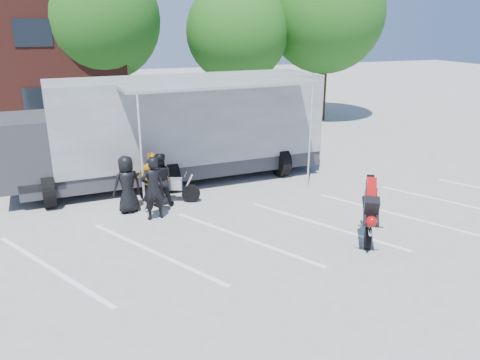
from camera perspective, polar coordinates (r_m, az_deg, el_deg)
ground at (r=11.59m, az=1.32°, el=-9.22°), size 100.00×100.00×0.00m
parking_bay_lines at (r=12.43m, az=-0.36°, el=-7.17°), size 18.09×13.33×0.01m
tree_left at (r=25.61m, az=-16.88°, el=18.21°), size 6.12×6.12×8.64m
tree_mid at (r=26.06m, az=-0.32°, el=17.58°), size 5.44×5.44×7.68m
tree_right at (r=27.70m, az=10.43°, el=19.28°), size 6.46×6.46×9.12m
transporter_truck at (r=17.21m, az=-7.55°, el=0.11°), size 11.75×6.15×3.65m
parked_motorcycle at (r=15.07m, az=-8.47°, el=-2.65°), size 2.05×1.28×1.02m
stunt_bike_rider at (r=12.95m, az=15.06°, el=-6.78°), size 1.50×1.79×1.92m
spectator_leather_a at (r=14.26m, az=-13.60°, el=-0.50°), size 0.97×0.77×1.74m
spectator_leather_b at (r=13.56m, az=-10.55°, el=-0.98°), size 0.73×0.52×1.87m
spectator_leather_c at (r=14.53m, az=-9.76°, el=0.01°), size 0.87×0.71×1.68m
spectator_hivis at (r=14.63m, az=-10.55°, el=0.09°), size 1.07×0.76×1.69m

